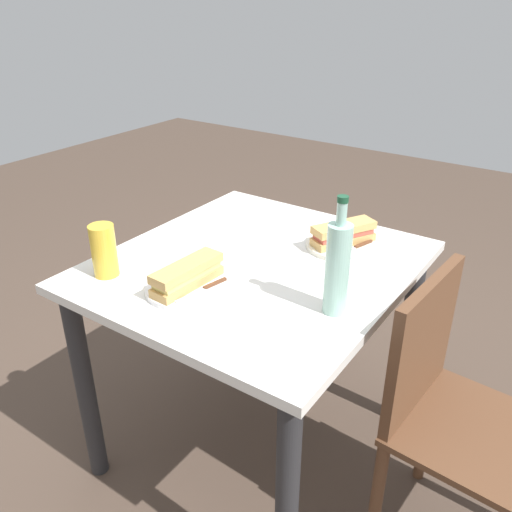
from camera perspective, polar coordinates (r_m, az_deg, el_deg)
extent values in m
plane|color=#47382D|center=(2.12, 0.00, -19.26)|extent=(8.00, 8.00, 0.00)
cube|color=silver|center=(1.66, 0.00, -1.08)|extent=(0.96, 0.89, 0.03)
cylinder|color=#262628|center=(2.34, -1.90, -2.86)|extent=(0.06, 0.06, 0.73)
cylinder|color=#262628|center=(1.86, -17.86, -13.39)|extent=(0.06, 0.06, 0.73)
cylinder|color=#262628|center=(2.05, 15.86, -8.80)|extent=(0.06, 0.06, 0.73)
cylinder|color=#262628|center=(1.48, 3.33, -25.16)|extent=(0.06, 0.06, 0.73)
cube|color=brown|center=(1.62, 22.61, -17.22)|extent=(0.43, 0.43, 0.02)
cube|color=brown|center=(1.53, 17.43, -9.07)|extent=(0.38, 0.06, 0.40)
cylinder|color=brown|center=(1.70, 12.79, -24.30)|extent=(0.04, 0.04, 0.44)
cylinder|color=brown|center=(1.94, 17.89, -17.20)|extent=(0.04, 0.04, 0.44)
cylinder|color=white|center=(1.51, -7.30, -3.37)|extent=(0.24, 0.24, 0.01)
cube|color=tan|center=(1.50, -7.35, -2.71)|extent=(0.23, 0.08, 0.02)
cube|color=#DBC66B|center=(1.49, -7.39, -1.99)|extent=(0.21, 0.08, 0.02)
cube|color=tan|center=(1.48, -7.44, -1.27)|extent=(0.23, 0.08, 0.02)
cube|color=silver|center=(1.46, -7.05, -4.26)|extent=(0.10, 0.03, 0.00)
cube|color=#59331E|center=(1.50, -4.31, -2.99)|extent=(0.08, 0.03, 0.01)
cylinder|color=silver|center=(1.77, 9.28, 1.20)|extent=(0.24, 0.24, 0.01)
cube|color=tan|center=(1.76, 9.33, 1.79)|extent=(0.22, 0.16, 0.02)
cube|color=#B74C3D|center=(1.75, 9.38, 2.42)|extent=(0.20, 0.15, 0.02)
cube|color=tan|center=(1.75, 9.43, 3.06)|extent=(0.22, 0.16, 0.02)
cube|color=silver|center=(1.70, 9.43, 0.42)|extent=(0.10, 0.04, 0.00)
cube|color=#59331E|center=(1.76, 11.44, 1.28)|extent=(0.08, 0.03, 0.01)
cylinder|color=#99C6B7|center=(1.36, 8.73, -1.47)|extent=(0.06, 0.06, 0.25)
cylinder|color=#99C6B7|center=(1.30, 9.20, 4.51)|extent=(0.03, 0.03, 0.06)
cylinder|color=#19472D|center=(1.29, 9.32, 6.06)|extent=(0.03, 0.03, 0.02)
cylinder|color=gold|center=(1.61, -16.02, 0.56)|extent=(0.07, 0.07, 0.16)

